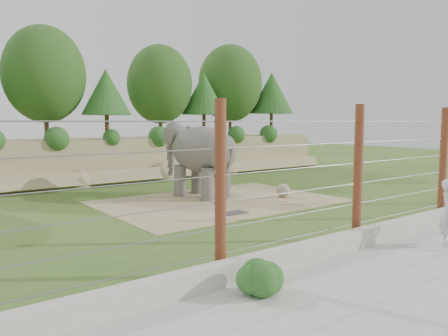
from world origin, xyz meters
TOP-DOWN VIEW (x-y plane):
  - ground at (0.00, 0.00)m, footprint 90.00×90.00m
  - back_embankment at (0.59, 12.68)m, footprint 30.00×5.52m
  - dirt_patch at (0.50, 3.00)m, footprint 10.00×7.00m
  - drain_grate at (-0.61, 0.58)m, footprint 1.00×0.60m
  - elephant at (0.57, 4.46)m, footprint 2.57×4.52m
  - stone_ball at (3.42, 2.01)m, footprint 0.64×0.64m
  - retaining_wall at (0.00, -5.00)m, footprint 26.00×0.35m
  - walkway at (0.00, -7.00)m, footprint 26.00×4.00m
  - barrier_fence at (0.00, -4.50)m, footprint 20.26×0.26m
  - walkway_shrub at (-5.11, -5.80)m, footprint 0.74×0.74m

SIDE VIEW (x-z plane):
  - ground at x=0.00m, z-range 0.00..0.00m
  - walkway at x=0.00m, z-range 0.00..0.01m
  - dirt_patch at x=0.50m, z-range 0.00..0.02m
  - drain_grate at x=-0.61m, z-range 0.02..0.05m
  - retaining_wall at x=0.00m, z-range 0.00..0.50m
  - stone_ball at x=3.42m, z-range 0.02..0.66m
  - walkway_shrub at x=-5.11m, z-range 0.01..0.75m
  - elephant at x=0.57m, z-range 0.00..3.45m
  - barrier_fence at x=0.00m, z-range 0.00..4.00m
  - back_embankment at x=0.59m, z-range -0.42..8.35m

